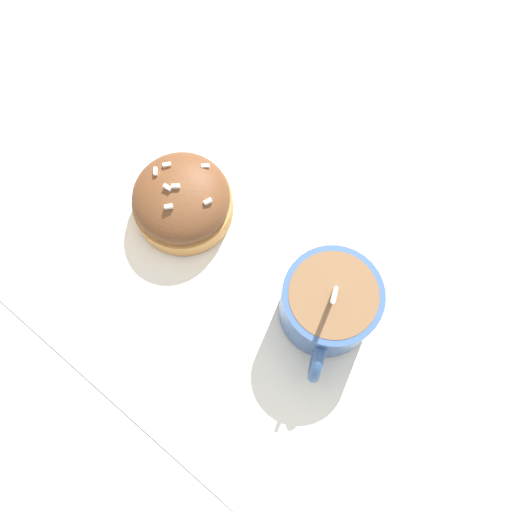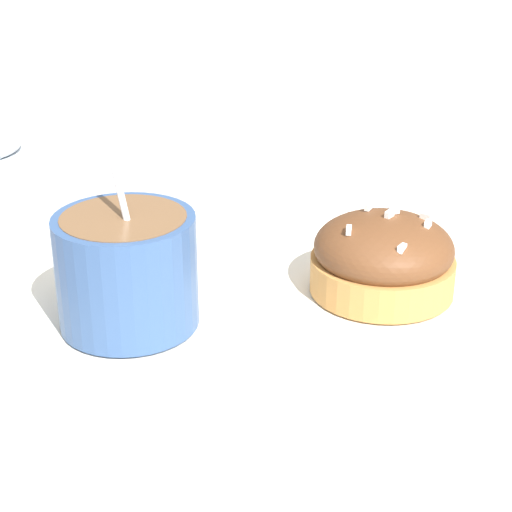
{
  "view_description": "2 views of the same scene",
  "coord_description": "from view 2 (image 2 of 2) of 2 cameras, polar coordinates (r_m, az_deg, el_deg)",
  "views": [
    {
      "loc": [
        -0.1,
        0.11,
        0.53
      ],
      "look_at": [
        -0.01,
        -0.0,
        0.04
      ],
      "focal_mm": 42.0,
      "sensor_mm": 36.0,
      "label": 1
    },
    {
      "loc": [
        -0.1,
        -0.46,
        0.25
      ],
      "look_at": [
        -0.0,
        -0.0,
        0.04
      ],
      "focal_mm": 60.0,
      "sensor_mm": 36.0,
      "label": 2
    }
  ],
  "objects": [
    {
      "name": "ground_plane",
      "position": [
        0.53,
        0.14,
        -3.42
      ],
      "size": [
        3.0,
        3.0,
        0.0
      ],
      "primitive_type": "plane",
      "color": "#B2B2B7"
    },
    {
      "name": "coffee_cup",
      "position": [
        0.5,
        -8.71,
        -0.61
      ],
      "size": [
        0.08,
        0.1,
        0.11
      ],
      "color": "#335184",
      "rests_on": "paper_napkin"
    },
    {
      "name": "paper_napkin",
      "position": [
        0.53,
        0.14,
        -3.28
      ],
      "size": [
        0.34,
        0.34,
        0.0
      ],
      "color": "white",
      "rests_on": "ground_plane"
    },
    {
      "name": "frosted_pastry",
      "position": [
        0.54,
        8.35,
        0.04
      ],
      "size": [
        0.09,
        0.09,
        0.05
      ],
      "color": "#C18442",
      "rests_on": "paper_napkin"
    }
  ]
}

